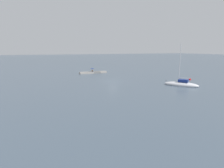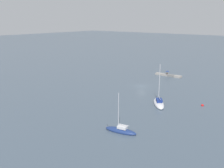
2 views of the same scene
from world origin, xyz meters
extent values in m
plane|color=#475666|center=(0.00, 0.00, 0.00)|extent=(500.00, 500.00, 0.00)
cube|color=gray|center=(-3.57, -17.29, 0.31)|extent=(2.34, 1.69, 0.63)
cube|color=slate|center=(-1.19, -17.29, 0.31)|extent=(2.34, 1.69, 0.63)
cube|color=gray|center=(1.19, -17.29, 0.31)|extent=(2.34, 1.69, 0.63)
cube|color=gray|center=(3.57, -17.29, 0.31)|extent=(2.34, 1.69, 0.63)
cube|color=#1E2333|center=(0.33, -16.87, 0.71)|extent=(0.43, 0.48, 0.16)
cube|color=brown|center=(0.38, -17.14, 0.89)|extent=(0.43, 0.29, 0.52)
sphere|color=tan|center=(0.38, -17.14, 1.25)|extent=(0.22, 0.22, 0.22)
cylinder|color=black|center=(0.38, -17.23, 1.15)|extent=(0.02, 0.02, 1.05)
cone|color=navy|center=(0.38, -17.23, 1.75)|extent=(1.39, 1.39, 0.24)
sphere|color=black|center=(0.38, -17.23, 1.90)|extent=(0.05, 0.05, 0.05)
ellipsoid|color=silver|center=(-11.97, 11.70, 0.27)|extent=(6.22, 7.35, 1.29)
cube|color=navy|center=(-12.20, 12.01, 1.21)|extent=(2.30, 2.47, 0.59)
cylinder|color=silver|center=(-11.62, 11.22, 5.20)|extent=(0.13, 0.13, 8.57)
cylinder|color=silver|center=(-12.40, 12.28, 1.89)|extent=(1.65, 2.18, 0.10)
sphere|color=black|center=(-9.91, 8.91, 0.97)|extent=(0.17, 0.17, 0.17)
sphere|color=red|center=(-20.22, 6.15, 0.11)|extent=(0.61, 0.61, 0.61)
camera|label=1|loc=(18.69, 43.86, 8.27)|focal=29.73mm
camera|label=2|loc=(-38.14, 61.92, 19.48)|focal=40.44mm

